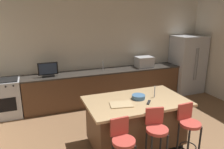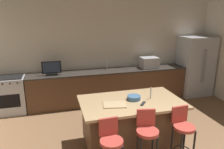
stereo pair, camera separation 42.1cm
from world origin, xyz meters
name	(u,v)px [view 1 (the left image)]	position (x,y,z in m)	size (l,w,h in m)	color
wall_back	(105,49)	(0.00, 4.26, 1.42)	(6.62, 0.12, 2.84)	beige
counter_back	(106,86)	(-0.10, 3.88, 0.45)	(4.35, 0.62, 0.91)	brown
kitchen_island	(136,122)	(-0.27, 1.74, 0.46)	(1.81, 1.08, 0.90)	black
refrigerator	(187,64)	(2.54, 3.81, 0.88)	(0.92, 0.78, 1.75)	#B7BABF
range_oven	(5,98)	(-2.64, 3.88, 0.46)	(0.72, 0.63, 0.93)	#B7BABF
microwave	(144,62)	(1.06, 3.88, 1.06)	(0.48, 0.36, 0.30)	#B7BABF
tv_monitor	(48,70)	(-1.62, 3.83, 1.07)	(0.47, 0.16, 0.35)	black
sink_faucet_back	(103,66)	(-0.15, 3.98, 1.03)	(0.02, 0.02, 0.24)	#B2B2B7
sink_faucet_island	(155,92)	(0.10, 1.74, 1.01)	(0.02, 0.02, 0.22)	#B2B2B7
bar_stool_left	(123,145)	(-0.84, 1.03, 0.56)	(0.34, 0.34, 0.94)	#B23D33
bar_stool_center	(156,134)	(-0.26, 1.06, 0.60)	(0.35, 0.36, 0.99)	#B23D33
bar_stool_right	(188,128)	(0.37, 1.07, 0.58)	(0.34, 0.34, 0.96)	#B23D33
fruit_bowl	(139,97)	(-0.21, 1.78, 0.94)	(0.24, 0.24, 0.07)	#3F668C
cell_phone	(139,97)	(-0.17, 1.84, 0.91)	(0.07, 0.15, 0.01)	black
tv_remote	(149,102)	(-0.13, 1.55, 0.91)	(0.04, 0.17, 0.02)	black
cutting_board	(121,104)	(-0.61, 1.64, 0.91)	(0.38, 0.27, 0.02)	tan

